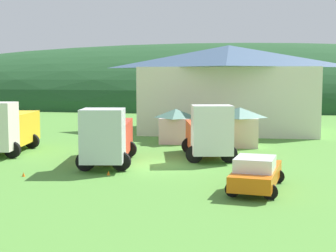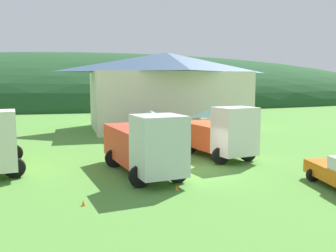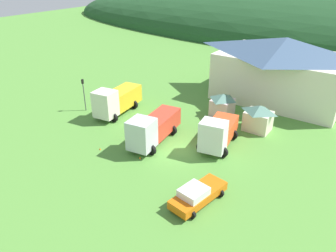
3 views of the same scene
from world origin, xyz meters
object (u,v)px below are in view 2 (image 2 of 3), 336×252
depot_building (167,89)px  traffic_cone_near_pickup (83,206)px  play_shed_pink (151,126)px  traffic_cone_mid_row (176,190)px  tow_truck_silver (144,144)px  play_shed_cream (213,125)px  heavy_rig_white (220,133)px

depot_building → traffic_cone_near_pickup: (-10.29, -24.32, -4.39)m
play_shed_pink → traffic_cone_mid_row: play_shed_pink is taller
tow_truck_silver → traffic_cone_mid_row: bearing=7.4°
play_shed_cream → tow_truck_silver: bearing=-131.0°
play_shed_pink → tow_truck_silver: size_ratio=0.34×
tow_truck_silver → depot_building: bearing=152.9°
depot_building → play_shed_cream: 11.25m
depot_building → tow_truck_silver: depot_building is taller
play_shed_cream → traffic_cone_mid_row: bearing=-119.5°
play_shed_cream → traffic_cone_near_pickup: size_ratio=6.45×
heavy_rig_white → traffic_cone_near_pickup: size_ratio=14.46×
depot_building → play_shed_pink: bearing=-113.0°
play_shed_cream → tow_truck_silver: tow_truck_silver is taller
depot_building → traffic_cone_mid_row: bearing=-104.1°
traffic_cone_near_pickup → play_shed_pink: bearing=67.1°
traffic_cone_near_pickup → traffic_cone_mid_row: bearing=13.5°
play_shed_pink → tow_truck_silver: (-2.77, -10.56, 0.32)m
heavy_rig_white → traffic_cone_near_pickup: (-9.47, -7.51, -1.72)m
depot_building → play_shed_pink: depot_building is taller
play_shed_cream → traffic_cone_near_pickup: bearing=-130.4°
play_shed_pink → traffic_cone_mid_row: (-1.85, -13.84, -1.44)m
play_shed_pink → traffic_cone_near_pickup: play_shed_pink is taller
traffic_cone_mid_row → traffic_cone_near_pickup: bearing=-166.5°
play_shed_cream → heavy_rig_white: bearing=-108.4°
traffic_cone_near_pickup → depot_building: bearing=67.1°
tow_truck_silver → heavy_rig_white: 6.75m
play_shed_cream → traffic_cone_mid_row: play_shed_cream is taller
play_shed_pink → tow_truck_silver: bearing=-104.7°
play_shed_cream → traffic_cone_near_pickup: play_shed_cream is taller
tow_truck_silver → traffic_cone_near_pickup: tow_truck_silver is taller
play_shed_pink → traffic_cone_near_pickup: bearing=-112.9°
tow_truck_silver → traffic_cone_mid_row: tow_truck_silver is taller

